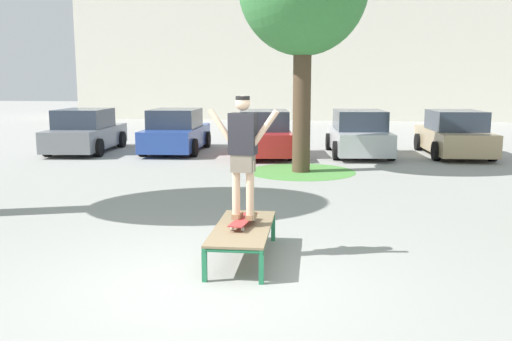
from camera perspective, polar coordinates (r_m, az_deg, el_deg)
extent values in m
plane|color=#999993|center=(6.79, -5.16, -11.73)|extent=(120.00, 120.00, 0.00)
cube|color=silver|center=(36.83, 8.65, 14.99)|extent=(34.15, 4.00, 12.33)
cube|color=#237A4C|center=(8.52, -2.91, -5.97)|extent=(0.06, 0.06, 0.38)
cube|color=#237A4C|center=(8.44, 1.81, -6.11)|extent=(0.06, 0.06, 0.38)
cube|color=#237A4C|center=(6.79, -5.42, -10.01)|extent=(0.06, 0.06, 0.38)
cube|color=#237A4C|center=(6.69, 0.56, -10.27)|extent=(0.06, 0.06, 0.38)
cylinder|color=#237A4C|center=(7.59, -4.04, -6.21)|extent=(0.07, 1.90, 0.05)
cylinder|color=#237A4C|center=(7.50, 1.27, -6.38)|extent=(0.07, 1.90, 0.05)
cylinder|color=#237A4C|center=(8.42, -0.56, -4.63)|extent=(0.76, 0.06, 0.05)
cylinder|color=#237A4C|center=(6.66, -2.46, -8.41)|extent=(0.76, 0.06, 0.05)
cube|color=#847051|center=(7.52, -1.40, -6.01)|extent=(0.78, 1.91, 0.03)
cube|color=#B23333|center=(7.55, -1.35, -5.18)|extent=(0.31, 0.82, 0.02)
cylinder|color=silver|center=(7.84, -1.29, -5.05)|extent=(0.04, 0.06, 0.06)
cylinder|color=silver|center=(7.80, -0.23, -5.12)|extent=(0.04, 0.06, 0.06)
cylinder|color=silver|center=(7.33, -2.54, -6.09)|extent=(0.04, 0.06, 0.06)
cylinder|color=silver|center=(7.28, -1.41, -6.17)|extent=(0.04, 0.06, 0.06)
cylinder|color=beige|center=(7.48, -2.10, -2.03)|extent=(0.11, 0.11, 0.82)
cube|color=#99704C|center=(7.61, -1.97, -4.72)|extent=(0.13, 0.25, 0.07)
cylinder|color=beige|center=(7.43, -0.62, -2.11)|extent=(0.11, 0.11, 0.82)
cube|color=#99704C|center=(7.56, -0.51, -4.82)|extent=(0.13, 0.25, 0.07)
cube|color=#756B5B|center=(7.39, -1.37, 0.78)|extent=(0.33, 0.24, 0.24)
cube|color=#232328|center=(7.34, -1.39, 3.87)|extent=(0.39, 0.27, 0.56)
cylinder|color=beige|center=(7.43, -3.61, 4.51)|extent=(0.41, 0.14, 0.52)
cylinder|color=beige|center=(7.26, 0.89, 4.41)|extent=(0.41, 0.14, 0.52)
sphere|color=beige|center=(7.32, -1.40, 7.06)|extent=(0.20, 0.20, 0.20)
cylinder|color=black|center=(7.31, -1.40, 7.61)|extent=(0.19, 0.19, 0.05)
cylinder|color=brown|center=(14.75, 4.81, 6.49)|extent=(0.48, 0.48, 3.44)
cylinder|color=#519342|center=(14.93, 4.72, -0.10)|extent=(2.99, 2.99, 0.01)
cube|color=slate|center=(20.04, -17.33, 3.36)|extent=(2.01, 4.32, 0.70)
cube|color=#2D3847|center=(19.85, -17.57, 5.24)|extent=(1.71, 2.21, 0.64)
cylinder|color=black|center=(21.57, -18.26, 3.14)|extent=(0.26, 0.61, 0.60)
cylinder|color=black|center=(21.03, -13.92, 3.19)|extent=(0.26, 0.61, 0.60)
cylinder|color=black|center=(19.18, -21.01, 2.28)|extent=(0.26, 0.61, 0.60)
cylinder|color=black|center=(18.56, -16.20, 2.32)|extent=(0.26, 0.61, 0.60)
cube|color=#28479E|center=(19.34, -8.32, 3.48)|extent=(1.89, 4.27, 0.70)
cube|color=#2D3847|center=(19.14, -8.46, 5.43)|extent=(1.65, 2.17, 0.64)
cylinder|color=black|center=(20.82, -9.81, 3.27)|extent=(0.25, 0.61, 0.60)
cylinder|color=black|center=(20.47, -5.18, 3.27)|extent=(0.25, 0.61, 0.60)
cylinder|color=black|center=(18.32, -11.79, 2.41)|extent=(0.25, 0.61, 0.60)
cylinder|color=black|center=(17.92, -6.56, 2.39)|extent=(0.25, 0.61, 0.60)
cube|color=red|center=(18.26, 0.83, 3.24)|extent=(2.21, 4.38, 0.70)
cube|color=#2D3847|center=(18.05, 0.85, 5.31)|extent=(1.81, 2.28, 0.64)
cylinder|color=black|center=(19.58, -1.72, 3.03)|extent=(0.29, 0.62, 0.60)
cylinder|color=black|center=(19.61, 3.25, 3.03)|extent=(0.29, 0.62, 0.60)
cylinder|color=black|center=(17.00, -1.96, 2.07)|extent=(0.29, 0.62, 0.60)
cylinder|color=black|center=(17.03, 3.77, 2.07)|extent=(0.29, 0.62, 0.60)
cube|color=#B7BABF|center=(18.61, 10.66, 3.20)|extent=(2.03, 4.32, 0.70)
cube|color=#2D3847|center=(18.41, 10.78, 5.22)|extent=(1.72, 2.22, 0.64)
cylinder|color=black|center=(19.82, 7.67, 3.03)|extent=(0.27, 0.62, 0.60)
cylinder|color=black|center=(20.05, 12.52, 2.96)|extent=(0.27, 0.62, 0.60)
cylinder|color=black|center=(17.25, 8.45, 2.08)|extent=(0.27, 0.62, 0.60)
cylinder|color=black|center=(17.51, 13.99, 2.01)|extent=(0.27, 0.62, 0.60)
cube|color=tan|center=(19.32, 19.96, 3.02)|extent=(1.88, 4.27, 0.70)
cube|color=#2D3847|center=(19.12, 20.19, 4.96)|extent=(1.65, 2.16, 0.64)
cylinder|color=black|center=(20.40, 16.67, 2.89)|extent=(0.25, 0.61, 0.60)
cylinder|color=black|center=(20.82, 21.25, 2.78)|extent=(0.25, 0.61, 0.60)
cylinder|color=black|center=(17.88, 18.39, 1.96)|extent=(0.25, 0.61, 0.60)
cylinder|color=black|center=(18.36, 23.55, 1.84)|extent=(0.25, 0.61, 0.60)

